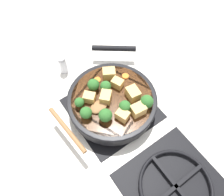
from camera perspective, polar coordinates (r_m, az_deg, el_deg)
ground_plane at (r=0.87m, az=0.00°, el=-2.81°), size 2.40×2.40×0.00m
front_burner_grate at (r=0.86m, az=0.00°, el=-2.43°), size 0.31×0.31×0.03m
rear_burner_grate at (r=0.79m, az=16.20°, el=-21.37°), size 0.31×0.31×0.03m
skillet_pan at (r=0.82m, az=0.01°, el=-0.74°), size 0.41×0.44×0.06m
wooden_spoon at (r=0.76m, az=-7.76°, el=-5.31°), size 0.19×0.20×0.02m
tofu_cube_center_large at (r=0.76m, az=6.84°, el=-3.04°), size 0.05×0.04×0.04m
tofu_cube_near_handle at (r=0.82m, az=1.42°, el=3.91°), size 0.05×0.05×0.03m
tofu_cube_east_chunk at (r=0.79m, az=5.48°, el=1.20°), size 0.05×0.05×0.04m
tofu_cube_west_chunk at (r=0.75m, az=2.76°, el=-4.49°), size 0.05×0.05×0.03m
tofu_cube_back_piece at (r=0.78m, az=-1.66°, el=0.24°), size 0.06×0.06×0.04m
tofu_cube_front_piece at (r=0.84m, az=-0.80°, el=6.41°), size 0.06×0.06×0.04m
tofu_cube_mid_small at (r=0.79m, az=-5.93°, el=0.14°), size 0.05×0.05×0.03m
broccoli_floret_near_spoon at (r=0.80m, az=-4.87°, el=3.47°), size 0.04×0.04×0.05m
broccoli_floret_center_top at (r=0.77m, az=-8.52°, el=-1.16°), size 0.04×0.04×0.04m
broccoli_floret_east_rim at (r=0.75m, az=-6.81°, el=-3.87°), size 0.04×0.04×0.05m
broccoli_floret_west_rim at (r=0.75m, az=3.38°, el=-2.22°), size 0.04×0.04×0.05m
broccoli_floret_north_edge at (r=0.73m, az=-1.74°, el=-4.56°), size 0.05×0.05×0.05m
broccoli_floret_south_cluster at (r=0.77m, az=9.05°, el=-0.93°), size 0.05×0.05×0.05m
broccoli_floret_mid_floret at (r=0.80m, az=-1.45°, el=3.20°), size 0.04×0.04×0.05m
carrot_slice_orange_thin at (r=0.85m, az=-4.02°, el=4.67°), size 0.03×0.03×0.01m
carrot_slice_near_center at (r=0.86m, az=3.52°, el=5.73°), size 0.03×0.03×0.01m
salt_shaker at (r=0.97m, az=-12.70°, el=8.50°), size 0.04×0.04×0.09m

